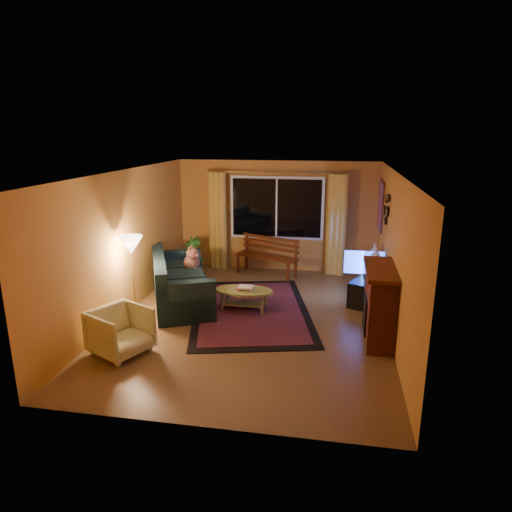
% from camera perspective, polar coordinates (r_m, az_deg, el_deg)
% --- Properties ---
extents(floor, '(4.50, 6.00, 0.02)m').
position_cam_1_polar(floor, '(7.93, -0.38, -7.98)').
color(floor, brown).
rests_on(floor, ground).
extents(ceiling, '(4.50, 6.00, 0.02)m').
position_cam_1_polar(ceiling, '(7.30, -0.42, 10.48)').
color(ceiling, white).
rests_on(ceiling, ground).
extents(wall_back, '(4.50, 0.02, 2.50)m').
position_cam_1_polar(wall_back, '(10.42, 2.61, 4.98)').
color(wall_back, '#C57E34').
rests_on(wall_back, ground).
extents(wall_left, '(0.02, 6.00, 2.50)m').
position_cam_1_polar(wall_left, '(8.22, -16.09, 1.53)').
color(wall_left, '#C57E34').
rests_on(wall_left, ground).
extents(wall_right, '(0.02, 6.00, 2.50)m').
position_cam_1_polar(wall_right, '(7.46, 16.94, 0.07)').
color(wall_right, '#C57E34').
rests_on(wall_right, ground).
extents(window, '(2.00, 0.02, 1.30)m').
position_cam_1_polar(window, '(10.32, 2.58, 6.01)').
color(window, black).
rests_on(window, wall_back).
extents(curtain_rod, '(3.20, 0.03, 0.03)m').
position_cam_1_polar(curtain_rod, '(10.18, 2.60, 10.41)').
color(curtain_rod, '#BF8C3F').
rests_on(curtain_rod, wall_back).
extents(curtain_left, '(0.36, 0.36, 2.24)m').
position_cam_1_polar(curtain_left, '(10.58, -4.78, 4.38)').
color(curtain_left, gold).
rests_on(curtain_left, ground).
extents(curtain_right, '(0.36, 0.36, 2.24)m').
position_cam_1_polar(curtain_right, '(10.24, 10.04, 3.82)').
color(curtain_right, gold).
rests_on(curtain_right, ground).
extents(bench, '(1.49, 0.95, 0.43)m').
position_cam_1_polar(bench, '(10.19, 1.29, -1.24)').
color(bench, '#4B1C0A').
rests_on(bench, ground).
extents(potted_plant, '(0.61, 0.61, 0.83)m').
position_cam_1_polar(potted_plant, '(10.40, -7.92, 0.09)').
color(potted_plant, '#235B1E').
rests_on(potted_plant, ground).
extents(sofa, '(1.80, 2.47, 0.92)m').
position_cam_1_polar(sofa, '(8.66, -9.35, -2.81)').
color(sofa, black).
rests_on(sofa, ground).
extents(dog, '(0.38, 0.46, 0.43)m').
position_cam_1_polar(dog, '(9.04, -8.05, -0.58)').
color(dog, '#985745').
rests_on(dog, sofa).
extents(armchair, '(0.94, 0.96, 0.75)m').
position_cam_1_polar(armchair, '(6.93, -16.60, -8.76)').
color(armchair, beige).
rests_on(armchair, ground).
extents(floor_lamp, '(0.32, 0.32, 1.45)m').
position_cam_1_polar(floor_lamp, '(7.98, -15.09, -2.72)').
color(floor_lamp, '#BF8C3F').
rests_on(floor_lamp, ground).
extents(rug, '(2.74, 3.61, 0.02)m').
position_cam_1_polar(rug, '(8.28, -0.65, -6.76)').
color(rug, maroon).
rests_on(rug, ground).
extents(coffee_table, '(1.06, 1.06, 0.38)m').
position_cam_1_polar(coffee_table, '(8.27, -1.50, -5.47)').
color(coffee_table, olive).
rests_on(coffee_table, ground).
extents(tv_console, '(0.82, 1.21, 0.48)m').
position_cam_1_polar(tv_console, '(8.91, 13.89, -4.02)').
color(tv_console, black).
rests_on(tv_console, ground).
extents(television, '(0.14, 0.96, 0.55)m').
position_cam_1_polar(television, '(8.76, 14.11, -0.83)').
color(television, black).
rests_on(television, tv_console).
extents(fireplace, '(0.40, 1.20, 1.10)m').
position_cam_1_polar(fireplace, '(7.27, 15.20, -6.01)').
color(fireplace, maroon).
rests_on(fireplace, ground).
extents(mirror_cluster, '(0.06, 0.60, 0.56)m').
position_cam_1_polar(mirror_cluster, '(8.61, 15.94, 5.89)').
color(mirror_cluster, black).
rests_on(mirror_cluster, wall_right).
extents(painting, '(0.04, 0.76, 0.96)m').
position_cam_1_polar(painting, '(9.76, 15.30, 6.11)').
color(painting, '#E84632').
rests_on(painting, wall_right).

